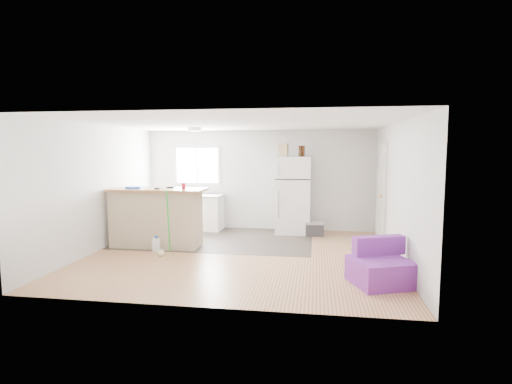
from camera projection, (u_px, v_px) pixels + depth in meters
room at (240, 190)px, 7.24m from camera, size 5.51×5.01×2.41m
vinyl_zone at (218, 239)px, 8.70m from camera, size 4.05×2.50×0.00m
window at (197, 165)px, 9.88m from camera, size 1.18×0.06×0.98m
interior_door at (381, 194)px, 8.38m from camera, size 0.11×0.92×2.10m
ceiling_fixture at (195, 130)px, 8.47m from camera, size 0.30×0.30×0.07m
kitchen_cabinets at (185, 211)px, 9.75m from camera, size 1.93×0.69×1.12m
peninsula at (156, 217)px, 7.96m from camera, size 1.90×0.73×1.17m
refrigerator at (293, 195)px, 9.22m from camera, size 0.78×0.75×1.78m
cooler at (314, 228)px, 9.00m from camera, size 0.44×0.31×0.32m
purple_seat at (381, 268)px, 5.76m from camera, size 1.00×0.99×0.65m
cleaner_jug at (156, 244)px, 7.62m from camera, size 0.14×0.11×0.30m
mop at (163, 243)px, 7.28m from camera, size 0.24×0.34×1.22m
red_cup at (184, 186)px, 7.80m from camera, size 0.10×0.10×0.12m
blue_tray at (134, 188)px, 7.90m from camera, size 0.33×0.26×0.04m
tool_a at (170, 187)px, 7.96m from camera, size 0.15×0.09×0.03m
tool_b at (157, 188)px, 7.77m from camera, size 0.11×0.07×0.03m
cardboard_box at (284, 150)px, 9.09m from camera, size 0.22×0.15×0.30m
bottle_left at (300, 151)px, 9.01m from camera, size 0.09×0.09×0.25m
bottle_right at (303, 151)px, 9.03m from camera, size 0.09×0.09×0.25m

